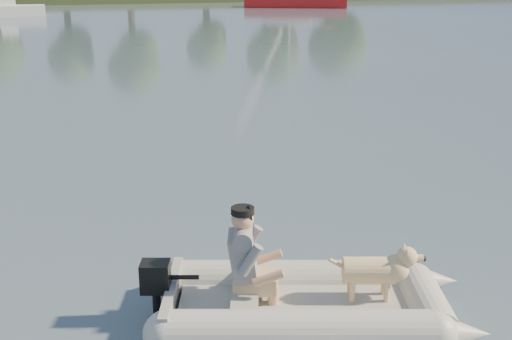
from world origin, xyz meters
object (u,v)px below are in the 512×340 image
object	(u,v)px
man	(245,253)
sailboat	(295,1)
dog	(369,274)
dinghy	(310,271)
motorboat	(10,3)

from	to	relation	value
man	sailboat	size ratio (longest dim) A/B	0.09
man	dog	size ratio (longest dim) A/B	1.16
dinghy	sailboat	world-z (taller)	sailboat
dinghy	motorboat	bearing A→B (deg)	113.75
sailboat	dinghy	bearing A→B (deg)	-87.53
dinghy	man	xyz separation A→B (m)	(-0.62, 0.22, 0.18)
dinghy	dog	bearing A→B (deg)	4.57
man	sailboat	bearing A→B (deg)	86.15
dinghy	sailboat	xyz separation A→B (m)	(16.23, 48.04, -0.03)
dinghy	man	distance (m)	0.68
motorboat	sailboat	xyz separation A→B (m)	(22.56, 4.07, -0.41)
dinghy	dog	size ratio (longest dim) A/B	5.18
sailboat	motorboat	bearing A→B (deg)	-148.65
man	sailboat	world-z (taller)	sailboat
man	motorboat	distance (m)	44.13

